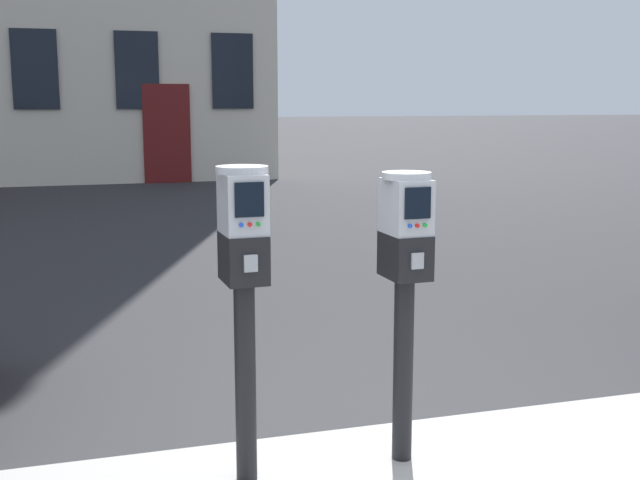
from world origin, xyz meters
name	(u,v)px	position (x,y,z in m)	size (l,w,h in m)	color
ground_plane	(367,471)	(0.00, 0.00, 0.00)	(160.00, 160.00, 0.00)	#28282B
parking_meter_near_kerb	(244,268)	(-0.63, -0.20, 1.08)	(0.22, 0.26, 1.36)	black
parking_meter_twin_adjacent	(405,265)	(0.10, -0.20, 1.05)	(0.22, 0.26, 1.32)	black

